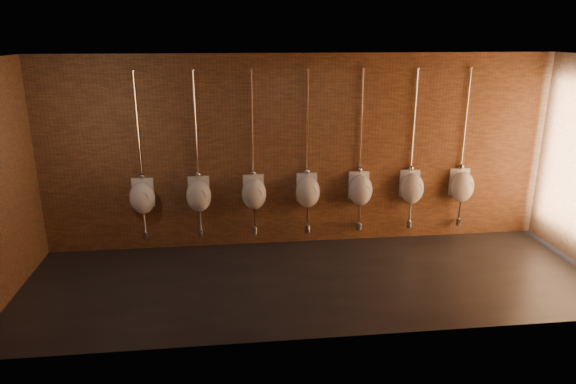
# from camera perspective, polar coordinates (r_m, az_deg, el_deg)

# --- Properties ---
(ground) EXTENTS (8.50, 8.50, 0.00)m
(ground) POSITION_cam_1_polar(r_m,az_deg,el_deg) (7.71, 3.07, -9.74)
(ground) COLOR black
(ground) RESTS_ON ground
(room_shell) EXTENTS (8.54, 3.04, 3.22)m
(room_shell) POSITION_cam_1_polar(r_m,az_deg,el_deg) (7.03, 3.34, 5.03)
(room_shell) COLOR black
(room_shell) RESTS_ON ground
(urinal_0) EXTENTS (0.42, 0.37, 2.72)m
(urinal_0) POSITION_cam_1_polar(r_m,az_deg,el_deg) (8.63, -15.88, -0.54)
(urinal_0) COLOR white
(urinal_0) RESTS_ON ground
(urinal_1) EXTENTS (0.42, 0.37, 2.72)m
(urinal_1) POSITION_cam_1_polar(r_m,az_deg,el_deg) (8.52, -9.89, -0.33)
(urinal_1) COLOR white
(urinal_1) RESTS_ON ground
(urinal_2) EXTENTS (0.42, 0.37, 2.72)m
(urinal_2) POSITION_cam_1_polar(r_m,az_deg,el_deg) (8.52, -3.81, -0.12)
(urinal_2) COLOR white
(urinal_2) RESTS_ON ground
(urinal_3) EXTENTS (0.42, 0.37, 2.72)m
(urinal_3) POSITION_cam_1_polar(r_m,az_deg,el_deg) (8.61, 2.20, 0.08)
(urinal_3) COLOR white
(urinal_3) RESTS_ON ground
(urinal_4) EXTENTS (0.42, 0.37, 2.72)m
(urinal_4) POSITION_cam_1_polar(r_m,az_deg,el_deg) (8.79, 8.03, 0.29)
(urinal_4) COLOR white
(urinal_4) RESTS_ON ground
(urinal_5) EXTENTS (0.42, 0.37, 2.72)m
(urinal_5) POSITION_cam_1_polar(r_m,az_deg,el_deg) (9.05, 13.58, 0.48)
(urinal_5) COLOR white
(urinal_5) RESTS_ON ground
(urinal_6) EXTENTS (0.42, 0.37, 2.72)m
(urinal_6) POSITION_cam_1_polar(r_m,az_deg,el_deg) (9.40, 18.76, 0.65)
(urinal_6) COLOR white
(urinal_6) RESTS_ON ground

